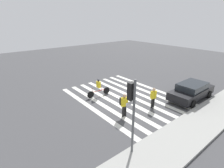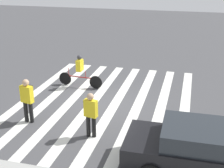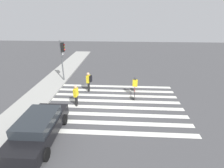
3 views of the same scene
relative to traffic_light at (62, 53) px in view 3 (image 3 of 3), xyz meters
name	(u,v)px [view 3 (image 3 of 3)]	position (x,y,z in m)	size (l,w,h in m)	color
ground_plane	(115,104)	(-4.44, -5.15, -2.82)	(60.00, 60.00, 0.00)	#444447
sidewalk_curb	(34,101)	(-4.44, 1.10, -2.75)	(36.00, 2.50, 0.14)	#9E9E99
crosswalk_stripes	(115,104)	(-4.44, -5.15, -2.82)	(7.22, 10.00, 0.01)	silver
traffic_light	(62,53)	(0.00, 0.00, 0.00)	(0.60, 0.50, 4.03)	#515456
pedestrian_adult_tall_backpack	(76,94)	(-4.79, -2.36, -1.91)	(0.48, 0.29, 1.62)	black
pedestrian_adult_yellow_jacket	(89,80)	(-2.17, -2.83, -1.82)	(0.51, 0.46, 1.71)	black
cyclist_mid_street	(135,86)	(-2.78, -6.75, -1.96)	(2.26, 0.42, 1.59)	black
car_parked_dark_suv	(39,128)	(-8.56, -1.29, -2.09)	(4.63, 2.04, 1.43)	black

